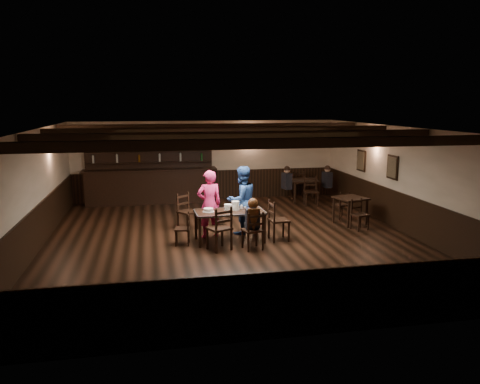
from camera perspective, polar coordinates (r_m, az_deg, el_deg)
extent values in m
plane|color=black|center=(11.56, -0.99, -5.75)|extent=(10.00, 10.00, 0.00)
cube|color=beige|center=(16.15, -4.10, 3.86)|extent=(9.00, 0.02, 2.70)
cube|color=beige|center=(6.52, 6.70, -6.65)|extent=(9.00, 0.02, 2.70)
cube|color=beige|center=(11.38, -23.92, 0.03)|extent=(0.02, 10.00, 2.70)
cube|color=beige|center=(12.81, 19.23, 1.47)|extent=(0.02, 10.00, 2.70)
cube|color=silver|center=(11.10, -1.03, 7.73)|extent=(9.00, 10.00, 0.02)
cube|color=black|center=(16.24, -4.05, 0.88)|extent=(9.00, 0.04, 1.00)
cube|color=black|center=(6.84, 6.46, -13.38)|extent=(9.00, 0.04, 1.00)
cube|color=black|center=(11.55, -23.45, -4.11)|extent=(0.04, 10.00, 1.00)
cube|color=black|center=(12.95, 18.89, -2.25)|extent=(0.04, 10.00, 1.00)
cube|color=black|center=(15.95, -10.93, 5.42)|extent=(0.90, 0.03, 1.00)
cube|color=black|center=(15.93, -10.93, 5.41)|extent=(0.80, 0.02, 0.90)
cube|color=black|center=(13.19, 18.10, 2.89)|extent=(0.03, 0.55, 0.65)
cube|color=#72664C|center=(13.18, 18.03, 2.89)|extent=(0.02, 0.45, 0.55)
cube|color=black|center=(14.87, 14.56, 3.72)|extent=(0.03, 0.55, 0.65)
cube|color=#72664C|center=(14.86, 14.49, 3.72)|extent=(0.02, 0.45, 0.55)
cube|color=black|center=(8.17, 2.63, 5.91)|extent=(8.90, 0.18, 0.18)
cube|color=black|center=(10.12, -0.05, 6.87)|extent=(8.90, 0.18, 0.18)
cube|color=black|center=(12.09, -1.86, 7.51)|extent=(8.90, 0.18, 0.18)
cube|color=black|center=(14.06, -3.17, 7.96)|extent=(8.90, 0.18, 0.18)
cube|color=black|center=(10.84, -4.91, -4.98)|extent=(0.06, 0.06, 0.71)
cube|color=black|center=(11.52, -5.40, -4.04)|extent=(0.06, 0.06, 0.71)
cube|color=black|center=(11.14, 2.99, -4.51)|extent=(0.06, 0.06, 0.71)
cube|color=black|center=(11.80, 2.05, -3.63)|extent=(0.06, 0.06, 0.71)
cube|color=black|center=(11.21, -1.29, -2.43)|extent=(1.69, 0.88, 0.04)
cube|color=#A5A8AD|center=(11.59, -1.68, -1.99)|extent=(1.66, 0.08, 0.05)
cube|color=#A5A8AD|center=(10.83, -0.86, -2.91)|extent=(1.66, 0.08, 0.05)
cube|color=#A5A8AD|center=(11.39, 2.74, -2.22)|extent=(0.06, 0.83, 0.05)
cube|color=#A5A8AD|center=(11.08, -5.43, -2.64)|extent=(0.06, 0.83, 0.05)
cube|color=black|center=(10.95, -2.18, -5.39)|extent=(0.05, 0.05, 0.48)
cube|color=black|center=(10.65, -1.06, -5.86)|extent=(0.05, 0.05, 0.48)
cube|color=black|center=(10.75, -4.00, -5.73)|extent=(0.05, 0.05, 0.48)
cube|color=black|center=(10.44, -2.90, -6.22)|extent=(0.05, 0.05, 0.48)
cube|color=black|center=(10.62, -2.55, -4.43)|extent=(0.61, 0.60, 0.04)
cube|color=black|center=(10.40, -1.99, -3.32)|extent=(0.45, 0.23, 0.51)
cube|color=black|center=(10.41, -1.99, -3.59)|extent=(0.38, 0.19, 0.06)
cube|color=black|center=(10.37, -2.00, -2.51)|extent=(0.38, 0.19, 0.06)
cube|color=black|center=(10.96, 2.01, -5.54)|extent=(0.04, 0.04, 0.43)
cube|color=black|center=(10.67, 2.79, -6.00)|extent=(0.04, 0.04, 0.43)
cube|color=black|center=(10.81, 0.29, -5.75)|extent=(0.04, 0.04, 0.43)
cube|color=black|center=(10.52, 1.03, -6.23)|extent=(0.04, 0.04, 0.43)
cube|color=black|center=(10.67, 1.54, -4.68)|extent=(0.49, 0.48, 0.04)
cube|color=black|center=(10.47, 1.93, -3.73)|extent=(0.41, 0.12, 0.45)
cube|color=black|center=(10.48, 1.93, -3.96)|extent=(0.35, 0.10, 0.05)
cube|color=black|center=(10.43, 1.94, -3.01)|extent=(0.35, 0.10, 0.05)
cube|color=black|center=(11.33, -7.71, -5.24)|extent=(0.03, 0.03, 0.37)
cube|color=black|center=(11.31, -6.24, -5.24)|extent=(0.03, 0.03, 0.37)
cube|color=black|center=(11.03, -7.84, -5.68)|extent=(0.03, 0.03, 0.37)
cube|color=black|center=(11.01, -6.33, -5.68)|extent=(0.03, 0.03, 0.37)
cube|color=black|center=(11.12, -7.05, -4.47)|extent=(0.39, 0.40, 0.03)
cube|color=black|center=(11.06, -6.33, -3.51)|extent=(0.08, 0.36, 0.38)
cube|color=black|center=(11.07, -6.32, -3.70)|extent=(0.06, 0.31, 0.04)
cube|color=black|center=(11.03, -6.34, -2.93)|extent=(0.06, 0.31, 0.04)
cube|color=black|center=(11.35, 5.97, -4.89)|extent=(0.04, 0.04, 0.47)
cube|color=black|center=(11.23, 4.17, -5.03)|extent=(0.04, 0.04, 0.47)
cube|color=black|center=(11.71, 5.29, -4.39)|extent=(0.04, 0.04, 0.47)
cube|color=black|center=(11.59, 3.54, -4.52)|extent=(0.04, 0.04, 0.47)
cube|color=black|center=(11.40, 4.76, -3.45)|extent=(0.47, 0.49, 0.04)
cube|color=black|center=(11.28, 3.89, -2.30)|extent=(0.07, 0.46, 0.49)
cube|color=black|center=(11.29, 3.88, -2.54)|extent=(0.05, 0.40, 0.05)
cube|color=black|center=(11.25, 3.89, -1.56)|extent=(0.05, 0.40, 0.05)
cube|color=black|center=(12.18, -6.42, -3.84)|extent=(0.05, 0.05, 0.46)
cube|color=black|center=(12.44, -7.58, -3.55)|extent=(0.05, 0.05, 0.46)
cube|color=black|center=(12.44, -5.13, -3.51)|extent=(0.05, 0.05, 0.46)
cube|color=black|center=(12.69, -6.28, -3.23)|extent=(0.05, 0.05, 0.46)
cube|color=black|center=(12.37, -6.38, -2.40)|extent=(0.62, 0.62, 0.04)
cube|color=black|center=(12.45, -6.97, -1.20)|extent=(0.37, 0.31, 0.48)
cube|color=black|center=(12.46, -6.97, -1.41)|extent=(0.32, 0.26, 0.05)
cube|color=black|center=(12.42, -6.99, -0.54)|extent=(0.32, 0.26, 0.05)
imported|color=#D73353|center=(11.55, -3.77, -1.48)|extent=(0.66, 0.48, 1.68)
imported|color=navy|center=(11.87, 0.23, -1.00)|extent=(1.04, 0.94, 1.73)
cube|color=black|center=(10.76, 1.41, -4.18)|extent=(0.29, 0.29, 0.12)
cube|color=black|center=(10.60, 1.55, -3.23)|extent=(0.31, 0.18, 0.44)
cylinder|color=black|center=(10.56, 1.55, -2.17)|extent=(0.09, 0.31, 0.31)
sphere|color=#D8A384|center=(10.53, 1.55, -1.45)|extent=(0.19, 0.19, 0.19)
sphere|color=#331C0B|center=(10.50, 1.59, -1.43)|extent=(0.24, 0.24, 0.24)
cone|color=#331C0B|center=(10.49, 1.69, -3.48)|extent=(0.18, 0.18, 0.55)
cylinder|color=white|center=(11.13, -3.87, -2.38)|extent=(0.27, 0.27, 0.01)
cylinder|color=white|center=(11.12, -3.88, -2.16)|extent=(0.22, 0.22, 0.07)
cylinder|color=silver|center=(11.13, -3.88, -2.25)|extent=(0.23, 0.23, 0.04)
cylinder|color=white|center=(11.11, -1.46, -1.95)|extent=(0.19, 0.19, 0.18)
cylinder|color=white|center=(11.29, -0.55, -1.65)|extent=(0.18, 0.18, 0.21)
cylinder|color=#A5A8AD|center=(11.33, -0.93, -2.07)|extent=(0.06, 0.06, 0.03)
sphere|color=orange|center=(11.32, -0.93, -1.92)|extent=(0.03, 0.03, 0.03)
cylinder|color=silver|center=(11.23, 0.62, -2.02)|extent=(0.04, 0.04, 0.10)
cylinder|color=#A5A8AD|center=(11.21, 0.57, -2.09)|extent=(0.03, 0.03, 0.08)
cylinder|color=silver|center=(11.40, 0.18, -1.83)|extent=(0.06, 0.06, 0.10)
cube|color=maroon|center=(11.25, 1.56, -2.25)|extent=(0.34, 0.29, 0.00)
cube|color=#0E214A|center=(11.44, 1.36, -2.03)|extent=(0.33, 0.28, 0.00)
cube|color=black|center=(15.81, -10.84, 0.61)|extent=(4.17, 0.60, 1.10)
cube|color=black|center=(15.72, -10.91, 2.68)|extent=(4.37, 0.70, 0.05)
cube|color=black|center=(15.99, -10.91, 2.72)|extent=(4.17, 0.10, 2.20)
cube|color=black|center=(15.86, -10.95, 3.57)|extent=(4.07, 0.22, 0.03)
cube|color=black|center=(15.82, -10.99, 4.82)|extent=(4.07, 0.22, 0.03)
cube|color=black|center=(15.78, -11.04, 6.09)|extent=(4.07, 0.22, 0.03)
cube|color=black|center=(13.17, 13.33, -0.72)|extent=(0.94, 0.94, 0.04)
cube|color=black|center=(12.81, 13.08, -2.74)|extent=(0.05, 0.05, 0.71)
cube|color=black|center=(13.29, 11.36, -2.19)|extent=(0.05, 0.05, 0.71)
cube|color=black|center=(13.22, 15.18, -2.43)|extent=(0.05, 0.05, 0.71)
cube|color=black|center=(13.68, 13.43, -1.91)|extent=(0.05, 0.05, 0.71)
cube|color=black|center=(15.95, 7.82, 1.45)|extent=(1.02, 1.02, 0.04)
cube|color=black|center=(15.60, 6.68, -0.12)|extent=(0.06, 0.06, 0.71)
cube|color=black|center=(16.31, 6.32, 0.36)|extent=(0.06, 0.06, 0.71)
cube|color=black|center=(15.73, 9.31, -0.11)|extent=(0.06, 0.06, 0.71)
cube|color=black|center=(16.43, 8.84, 0.37)|extent=(0.06, 0.06, 0.71)
cube|color=black|center=(15.64, 5.72, 1.35)|extent=(0.30, 0.41, 0.54)
sphere|color=#D8A384|center=(15.58, 5.74, 2.66)|extent=(0.21, 0.21, 0.21)
sphere|color=black|center=(15.58, 5.74, 2.77)|extent=(0.22, 0.22, 0.22)
cube|color=black|center=(16.13, 10.57, 1.49)|extent=(0.27, 0.39, 0.53)
sphere|color=#D8A384|center=(16.07, 10.61, 2.73)|extent=(0.20, 0.20, 0.20)
sphere|color=black|center=(16.07, 10.61, 2.84)|extent=(0.21, 0.21, 0.21)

